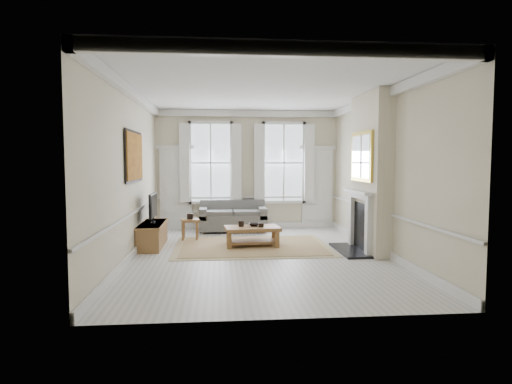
{
  "coord_description": "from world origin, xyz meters",
  "views": [
    {
      "loc": [
        -0.82,
        -8.72,
        1.97
      ],
      "look_at": [
        0.02,
        0.96,
        1.25
      ],
      "focal_mm": 30.0,
      "sensor_mm": 36.0,
      "label": 1
    }
  ],
  "objects": [
    {
      "name": "hearth",
      "position": [
        2.0,
        0.2,
        0.03
      ],
      "size": [
        0.55,
        1.5,
        0.05
      ],
      "primitive_type": "cube",
      "color": "black",
      "rests_on": "floor"
    },
    {
      "name": "window_left",
      "position": [
        -1.05,
        3.55,
        1.9
      ],
      "size": [
        1.26,
        0.2,
        2.2
      ],
      "primitive_type": null,
      "color": "#B2BCC6",
      "rests_on": "back_wall"
    },
    {
      "name": "side_table",
      "position": [
        -1.54,
        1.91,
        0.41
      ],
      "size": [
        0.51,
        0.51,
        0.51
      ],
      "rotation": [
        0.0,
        0.0,
        0.24
      ],
      "color": "brown",
      "rests_on": "floor"
    },
    {
      "name": "fireplace",
      "position": [
        2.2,
        0.2,
        0.73
      ],
      "size": [
        0.21,
        1.45,
        1.33
      ],
      "color": "silver",
      "rests_on": "floor"
    },
    {
      "name": "chimney_breast",
      "position": [
        2.43,
        0.2,
        1.7
      ],
      "size": [
        0.35,
        1.7,
        3.38
      ],
      "primitive_type": "cube",
      "color": "beige",
      "rests_on": "floor"
    },
    {
      "name": "ceramic_pot_a",
      "position": [
        -0.32,
        0.95,
        0.53
      ],
      "size": [
        0.13,
        0.13,
        0.13
      ],
      "primitive_type": "cylinder",
      "color": "black",
      "rests_on": "coffee_table"
    },
    {
      "name": "window_right",
      "position": [
        1.05,
        3.55,
        1.9
      ],
      "size": [
        1.26,
        0.2,
        2.2
      ],
      "primitive_type": null,
      "color": "#B2BCC6",
      "rests_on": "back_wall"
    },
    {
      "name": "mirror",
      "position": [
        2.21,
        0.2,
        2.05
      ],
      "size": [
        0.06,
        1.26,
        1.06
      ],
      "primitive_type": "cube",
      "color": "gold",
      "rests_on": "chimney_breast"
    },
    {
      "name": "tv",
      "position": [
        -2.32,
        1.08,
        0.94
      ],
      "size": [
        0.08,
        0.9,
        0.68
      ],
      "color": "black",
      "rests_on": "tv_stand"
    },
    {
      "name": "door_left",
      "position": [
        -2.05,
        3.56,
        1.15
      ],
      "size": [
        0.9,
        0.08,
        2.3
      ],
      "primitive_type": "cube",
      "color": "silver",
      "rests_on": "floor"
    },
    {
      "name": "tv_stand",
      "position": [
        -2.34,
        1.08,
        0.27
      ],
      "size": [
        0.49,
        1.53,
        0.55
      ],
      "primitive_type": "cube",
      "color": "brown",
      "rests_on": "floor"
    },
    {
      "name": "right_wall",
      "position": [
        2.6,
        0.0,
        1.7
      ],
      "size": [
        0.0,
        7.2,
        7.2
      ],
      "primitive_type": "plane",
      "rotation": [
        1.57,
        0.0,
        -1.57
      ],
      "color": "beige",
      "rests_on": "floor"
    },
    {
      "name": "ceiling",
      "position": [
        0.0,
        0.0,
        3.4
      ],
      "size": [
        7.2,
        7.2,
        0.0
      ],
      "primitive_type": "plane",
      "rotation": [
        3.14,
        0.0,
        0.0
      ],
      "color": "white",
      "rests_on": "back_wall"
    },
    {
      "name": "coffee_table",
      "position": [
        -0.07,
        0.9,
        0.38
      ],
      "size": [
        1.29,
        0.82,
        0.46
      ],
      "rotation": [
        0.0,
        0.0,
        0.09
      ],
      "color": "brown",
      "rests_on": "rug"
    },
    {
      "name": "sofa",
      "position": [
        -0.44,
        3.11,
        0.36
      ],
      "size": [
        1.83,
        0.89,
        0.86
      ],
      "color": "#555553",
      "rests_on": "floor"
    },
    {
      "name": "door_right",
      "position": [
        2.05,
        3.56,
        1.15
      ],
      "size": [
        0.9,
        0.08,
        2.3
      ],
      "primitive_type": "cube",
      "color": "silver",
      "rests_on": "floor"
    },
    {
      "name": "left_wall",
      "position": [
        -2.6,
        0.0,
        1.7
      ],
      "size": [
        0.0,
        7.2,
        7.2
      ],
      "primitive_type": "plane",
      "rotation": [
        1.57,
        0.0,
        1.57
      ],
      "color": "beige",
      "rests_on": "floor"
    },
    {
      "name": "back_wall",
      "position": [
        0.0,
        3.6,
        1.7
      ],
      "size": [
        5.2,
        0.0,
        5.2
      ],
      "primitive_type": "plane",
      "rotation": [
        1.57,
        0.0,
        0.0
      ],
      "color": "beige",
      "rests_on": "floor"
    },
    {
      "name": "floor",
      "position": [
        0.0,
        0.0,
        0.0
      ],
      "size": [
        7.2,
        7.2,
        0.0
      ],
      "primitive_type": "plane",
      "color": "#B7B5AD",
      "rests_on": "ground"
    },
    {
      "name": "ceramic_pot_b",
      "position": [
        0.13,
        0.85,
        0.51
      ],
      "size": [
        0.12,
        0.12,
        0.09
      ],
      "primitive_type": "cylinder",
      "color": "black",
      "rests_on": "coffee_table"
    },
    {
      "name": "painting",
      "position": [
        -2.56,
        0.3,
        2.05
      ],
      "size": [
        0.05,
        1.66,
        1.06
      ],
      "primitive_type": "cube",
      "color": "#BB7D20",
      "rests_on": "left_wall"
    },
    {
      "name": "rug",
      "position": [
        -0.07,
        0.9,
        0.01
      ],
      "size": [
        3.5,
        2.6,
        0.02
      ],
      "primitive_type": "cube",
      "color": "#9D7A51",
      "rests_on": "floor"
    },
    {
      "name": "bowl",
      "position": [
        -0.02,
        1.0,
        0.49
      ],
      "size": [
        0.28,
        0.28,
        0.06
      ],
      "primitive_type": "imported",
      "rotation": [
        0.0,
        0.0,
        -0.05
      ],
      "color": "black",
      "rests_on": "coffee_table"
    }
  ]
}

